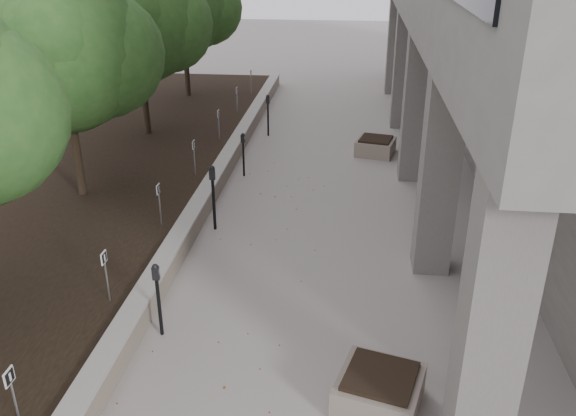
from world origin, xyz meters
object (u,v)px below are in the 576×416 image
at_px(parking_meter_4, 243,155).
at_px(planter_back, 375,146).
at_px(parking_meter_3, 213,198).
at_px(parking_meter_2, 159,300).
at_px(crabapple_tree_3, 66,83).
at_px(crabapple_tree_4, 139,46).
at_px(crabapple_tree_5, 184,24).
at_px(planter_front, 379,389).
at_px(parking_meter_5, 268,115).

xyz_separation_m(parking_meter_4, planter_back, (3.72, 2.29, -0.37)).
distance_m(parking_meter_3, parking_meter_4, 3.39).
bearing_deg(parking_meter_2, crabapple_tree_3, 119.70).
relative_size(crabapple_tree_3, planter_back, 4.95).
bearing_deg(crabapple_tree_4, parking_meter_3, -59.07).
bearing_deg(parking_meter_4, planter_back, 43.35).
height_order(parking_meter_2, parking_meter_4, parking_meter_2).
xyz_separation_m(parking_meter_2, parking_meter_4, (0.10, 7.41, -0.06)).
height_order(parking_meter_3, parking_meter_4, parking_meter_3).
relative_size(crabapple_tree_5, parking_meter_4, 4.32).
xyz_separation_m(crabapple_tree_4, parking_meter_3, (3.47, -5.79, -2.34)).
height_order(parking_meter_3, planter_front, parking_meter_3).
xyz_separation_m(crabapple_tree_3, crabapple_tree_5, (0.00, 10.00, 0.00)).
xyz_separation_m(crabapple_tree_5, planter_back, (7.26, -5.11, -2.86)).
distance_m(crabapple_tree_3, crabapple_tree_5, 10.00).
relative_size(crabapple_tree_3, parking_meter_2, 3.97).
height_order(parking_meter_3, parking_meter_5, parking_meter_3).
xyz_separation_m(crabapple_tree_3, parking_meter_3, (3.47, -0.79, -2.34)).
xyz_separation_m(parking_meter_3, planter_front, (3.59, -5.31, -0.51)).
relative_size(crabapple_tree_3, parking_meter_5, 3.86).
distance_m(crabapple_tree_4, planter_front, 13.46).
distance_m(crabapple_tree_3, parking_meter_3, 4.26).
xyz_separation_m(parking_meter_4, planter_front, (3.51, -8.69, -0.36)).
bearing_deg(parking_meter_3, crabapple_tree_4, 111.73).
bearing_deg(crabapple_tree_5, planter_back, -35.15).
xyz_separation_m(crabapple_tree_3, parking_meter_5, (3.71, 6.36, -2.42)).
height_order(parking_meter_2, planter_back, parking_meter_2).
xyz_separation_m(crabapple_tree_3, crabapple_tree_4, (0.00, 5.00, 0.00)).
distance_m(planter_front, planter_back, 10.99).
bearing_deg(crabapple_tree_4, parking_meter_2, -70.66).
xyz_separation_m(parking_meter_2, parking_meter_5, (0.26, 11.18, 0.02)).
relative_size(parking_meter_3, planter_front, 1.36).
relative_size(crabapple_tree_4, planter_back, 4.95).
bearing_deg(crabapple_tree_5, parking_meter_5, -44.44).
relative_size(parking_meter_4, parking_meter_5, 0.89).
bearing_deg(planter_back, planter_front, -91.07).
bearing_deg(parking_meter_3, planter_front, -65.13).
distance_m(parking_meter_2, planter_back, 10.43).
bearing_deg(planter_front, crabapple_tree_5, 113.68).
xyz_separation_m(crabapple_tree_4, parking_meter_2, (3.45, -9.82, -2.44)).
height_order(crabapple_tree_5, planter_front, crabapple_tree_5).
xyz_separation_m(crabapple_tree_4, planter_front, (7.06, -11.10, -2.85)).
relative_size(parking_meter_2, parking_meter_4, 1.09).
relative_size(crabapple_tree_3, planter_front, 4.75).
bearing_deg(parking_meter_5, parking_meter_4, -96.52).
relative_size(parking_meter_2, planter_front, 1.19).
relative_size(crabapple_tree_3, parking_meter_4, 4.32).
distance_m(crabapple_tree_3, crabapple_tree_4, 5.00).
xyz_separation_m(crabapple_tree_3, parking_meter_4, (3.54, 2.59, -2.49)).
height_order(parking_meter_4, parking_meter_5, parking_meter_5).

